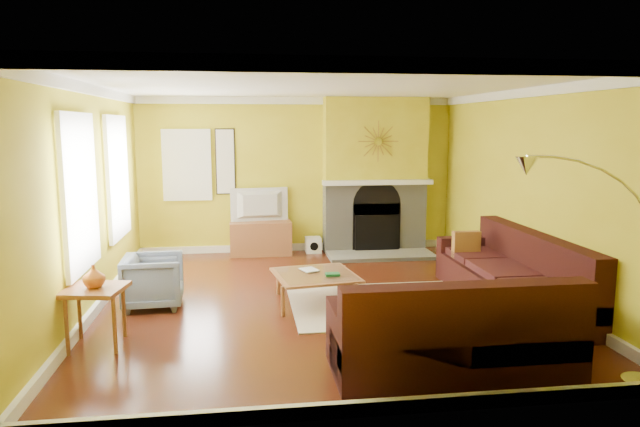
{
  "coord_description": "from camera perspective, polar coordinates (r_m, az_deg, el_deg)",
  "views": [
    {
      "loc": [
        -0.95,
        -7.01,
        2.22
      ],
      "look_at": [
        0.05,
        0.4,
        1.06
      ],
      "focal_mm": 32.0,
      "sensor_mm": 36.0,
      "label": 1
    }
  ],
  "objects": [
    {
      "name": "arc_lamp",
      "position": [
        5.22,
        25.6,
        -5.76
      ],
      "size": [
        1.27,
        0.36,
        1.97
      ],
      "primitive_type": null,
      "color": "silver",
      "rests_on": "floor"
    },
    {
      "name": "fireplace",
      "position": [
        10.11,
        5.49,
        3.83
      ],
      "size": [
        1.8,
        0.4,
        2.7
      ],
      "primitive_type": null,
      "color": "gray",
      "rests_on": "floor"
    },
    {
      "name": "tv",
      "position": [
        9.84,
        -5.99,
        0.85
      ],
      "size": [
        1.01,
        0.27,
        0.57
      ],
      "primitive_type": "imported",
      "rotation": [
        0.0,
        0.0,
        3.28
      ],
      "color": "black",
      "rests_on": "media_console"
    },
    {
      "name": "mantel",
      "position": [
        9.89,
        5.8,
        3.13
      ],
      "size": [
        1.92,
        0.22,
        0.08
      ],
      "primitive_type": "cube",
      "color": "white",
      "rests_on": "fireplace"
    },
    {
      "name": "window_back",
      "position": [
        10.03,
        -13.16,
        4.75
      ],
      "size": [
        0.82,
        0.06,
        1.22
      ],
      "primitive_type": "cube",
      "color": "white",
      "rests_on": "wall_back"
    },
    {
      "name": "floor",
      "position": [
        7.41,
        0.02,
        -8.7
      ],
      "size": [
        5.5,
        6.0,
        0.02
      ],
      "primitive_type": "cube",
      "color": "#5C2513",
      "rests_on": "ground"
    },
    {
      "name": "crown_molding",
      "position": [
        7.08,
        0.02,
        12.2
      ],
      "size": [
        5.5,
        6.0,
        0.12
      ],
      "primitive_type": null,
      "color": "white",
      "rests_on": "ceiling"
    },
    {
      "name": "book",
      "position": [
        7.25,
        -1.72,
        -5.75
      ],
      "size": [
        0.26,
        0.3,
        0.02
      ],
      "primitive_type": "imported",
      "rotation": [
        0.0,
        0.0,
        0.35
      ],
      "color": "white",
      "rests_on": "coffee_table"
    },
    {
      "name": "armchair",
      "position": [
        7.36,
        -16.32,
        -6.49
      ],
      "size": [
        0.75,
        0.73,
        0.65
      ],
      "primitive_type": "imported",
      "rotation": [
        0.0,
        0.0,
        1.62
      ],
      "color": "slate",
      "rests_on": "floor"
    },
    {
      "name": "sectional_sofa",
      "position": [
        6.74,
        12.01,
        -6.63
      ],
      "size": [
        2.94,
        3.6,
        0.9
      ],
      "primitive_type": null,
      "color": "#361211",
      "rests_on": "floor"
    },
    {
      "name": "wall_back",
      "position": [
        10.1,
        -2.28,
        3.86
      ],
      "size": [
        5.5,
        0.02,
        2.7
      ],
      "primitive_type": "cube",
      "color": "gold",
      "rests_on": "ground"
    },
    {
      "name": "sunburst",
      "position": [
        9.85,
        5.85,
        7.19
      ],
      "size": [
        0.7,
        0.04,
        0.7
      ],
      "primitive_type": null,
      "color": "olive",
      "rests_on": "fireplace"
    },
    {
      "name": "wall_art",
      "position": [
        10.0,
        -9.44,
        5.13
      ],
      "size": [
        0.34,
        0.04,
        1.14
      ],
      "primitive_type": "cube",
      "color": "white",
      "rests_on": "wall_back"
    },
    {
      "name": "wall_left",
      "position": [
        7.29,
        -22.03,
        1.3
      ],
      "size": [
        0.02,
        6.0,
        2.7
      ],
      "primitive_type": "cube",
      "color": "gold",
      "rests_on": "ground"
    },
    {
      "name": "coffee_table",
      "position": [
        7.23,
        -0.47,
        -7.48
      ],
      "size": [
        1.11,
        1.11,
        0.39
      ],
      "primitive_type": null,
      "rotation": [
        0.0,
        0.0,
        0.15
      ],
      "color": "white",
      "rests_on": "floor"
    },
    {
      "name": "baseboard",
      "position": [
        7.39,
        0.02,
        -8.19
      ],
      "size": [
        5.5,
        6.0,
        0.12
      ],
      "primitive_type": null,
      "color": "white",
      "rests_on": "floor"
    },
    {
      "name": "wall_front",
      "position": [
        4.2,
        5.55,
        -3.21
      ],
      "size": [
        5.5,
        0.02,
        2.7
      ],
      "primitive_type": "cube",
      "color": "gold",
      "rests_on": "ground"
    },
    {
      "name": "window_left_far",
      "position": [
        6.68,
        -23.02,
        1.91
      ],
      "size": [
        0.06,
        1.22,
        1.72
      ],
      "primitive_type": "cube",
      "color": "white",
      "rests_on": "wall_left"
    },
    {
      "name": "rug",
      "position": [
        7.28,
        6.72,
        -8.95
      ],
      "size": [
        2.4,
        1.8,
        0.02
      ],
      "primitive_type": "cube",
      "color": "beige",
      "rests_on": "floor"
    },
    {
      "name": "wall_right",
      "position": [
        7.97,
        20.09,
        2.0
      ],
      "size": [
        0.02,
        6.0,
        2.7
      ],
      "primitive_type": "cube",
      "color": "gold",
      "rests_on": "ground"
    },
    {
      "name": "vase",
      "position": [
        6.16,
        -21.68,
        -5.85
      ],
      "size": [
        0.27,
        0.27,
        0.23
      ],
      "primitive_type": "imported",
      "rotation": [
        0.0,
        0.0,
        0.25
      ],
      "color": "#C76425",
      "rests_on": "side_table"
    },
    {
      "name": "subwoofer",
      "position": [
        10.07,
        -0.69,
        -3.15
      ],
      "size": [
        0.27,
        0.27,
        0.27
      ],
      "primitive_type": "cube",
      "color": "white",
      "rests_on": "floor"
    },
    {
      "name": "window_left_near",
      "position": [
        8.52,
        -19.69,
        3.44
      ],
      "size": [
        0.06,
        1.22,
        1.72
      ],
      "primitive_type": "cube",
      "color": "white",
      "rests_on": "wall_left"
    },
    {
      "name": "hearth",
      "position": [
        9.79,
        6.11,
        -4.18
      ],
      "size": [
        1.8,
        0.7,
        0.06
      ],
      "primitive_type": "cube",
      "color": "gray",
      "rests_on": "floor"
    },
    {
      "name": "media_console",
      "position": [
        9.94,
        -5.94,
        -2.45
      ],
      "size": [
        1.05,
        0.47,
        0.58
      ],
      "primitive_type": "cube",
      "color": "#925935",
      "rests_on": "floor"
    },
    {
      "name": "ceiling",
      "position": [
        7.09,
        0.02,
        12.77
      ],
      "size": [
        5.5,
        6.0,
        0.02
      ],
      "primitive_type": "cube",
      "color": "white",
      "rests_on": "ground"
    },
    {
      "name": "side_table",
      "position": [
        6.27,
        -21.46,
        -9.59
      ],
      "size": [
        0.65,
        0.65,
        0.61
      ],
      "primitive_type": null,
      "rotation": [
        0.0,
        0.0,
        -0.18
      ],
      "color": "#925935",
      "rests_on": "floor"
    }
  ]
}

